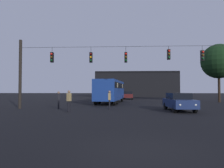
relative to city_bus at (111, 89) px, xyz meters
The scene contains 10 objects.
ground_plane 3.99m from the city_bus, 52.32° to the left, with size 168.00×168.00×0.00m, color black.
overhead_signal_span 9.20m from the city_bus, 76.38° to the right, with size 20.95×0.44×6.58m.
city_bus is the anchor object (origin of this frame).
car_near_right 12.01m from the city_bus, 57.78° to the right, with size 1.96×4.39×1.52m.
car_far_left 12.21m from the city_bus, 77.39° to the left, with size 1.99×4.40×1.52m.
pedestrian_crossing_left 9.93m from the city_bus, 116.41° to the right, with size 0.36×0.42×1.64m.
pedestrian_crossing_center 8.96m from the city_bus, 87.45° to the right, with size 0.26×0.37×1.71m.
pedestrian_crossing_right 11.62m from the city_bus, 103.83° to the right, with size 0.34×0.42×1.75m.
corner_building 28.79m from the city_bus, 79.55° to the left, with size 21.37×8.35×6.55m.
tree_left_silhouette 16.12m from the city_bus, ahead, with size 4.95×4.95×8.38m.
Camera 1 is at (-0.53, -6.12, 1.78)m, focal length 32.96 mm.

